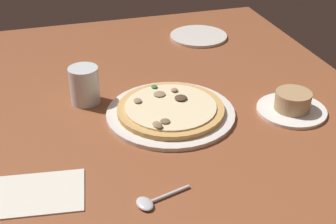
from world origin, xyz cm
name	(u,v)px	position (x,y,z in cm)	size (l,w,h in cm)	color
dining_table	(165,139)	(0.00, 0.00, 2.00)	(150.00, 110.00, 4.00)	brown
pizza_main	(171,111)	(-6.66, 3.24, 5.16)	(30.31, 30.31, 3.34)	silver
ramekin_on_saucer	(293,105)	(0.26, 31.39, 5.93)	(16.53, 16.53, 5.20)	white
water_glass	(85,87)	(-18.64, -15.04, 8.23)	(7.21, 7.21, 9.24)	silver
side_plate	(199,36)	(-50.77, 26.01, 4.45)	(18.49, 18.49, 0.90)	silver
paper_menu	(35,194)	(13.31, -28.81, 4.15)	(11.99, 17.90, 0.30)	silver
spoon	(152,201)	(21.68, -8.83, 4.46)	(5.10, 11.11, 1.00)	silver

